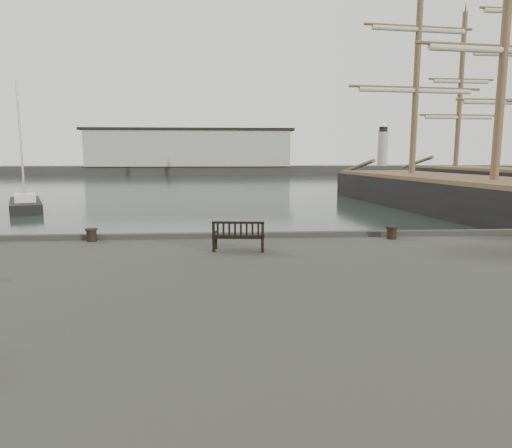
{
  "coord_description": "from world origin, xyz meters",
  "views": [
    {
      "loc": [
        0.07,
        -16.35,
        4.5
      ],
      "look_at": [
        1.17,
        -0.5,
        2.1
      ],
      "focal_mm": 32.0,
      "sensor_mm": 36.0,
      "label": 1
    }
  ],
  "objects_px": {
    "yacht_d": "(26,207)",
    "tall_ship_main": "(492,207)",
    "bollard_right": "(392,232)",
    "bench": "(239,242)",
    "tall_ship_far": "(495,186)",
    "bollard_left": "(92,235)"
  },
  "relations": [
    {
      "from": "yacht_d",
      "to": "tall_ship_main",
      "type": "height_order",
      "value": "tall_ship_main"
    },
    {
      "from": "bollard_right",
      "to": "bench",
      "type": "bearing_deg",
      "value": -162.71
    },
    {
      "from": "tall_ship_main",
      "to": "tall_ship_far",
      "type": "xyz_separation_m",
      "value": [
        12.38,
        19.87,
        0.11
      ]
    },
    {
      "from": "bench",
      "to": "bollard_right",
      "type": "bearing_deg",
      "value": 23.95
    },
    {
      "from": "bench",
      "to": "bollard_left",
      "type": "distance_m",
      "value": 5.4
    },
    {
      "from": "yacht_d",
      "to": "tall_ship_main",
      "type": "distance_m",
      "value": 36.61
    },
    {
      "from": "bench",
      "to": "yacht_d",
      "type": "distance_m",
      "value": 30.3
    },
    {
      "from": "yacht_d",
      "to": "tall_ship_main",
      "type": "xyz_separation_m",
      "value": [
        35.85,
        -7.38,
        0.55
      ]
    },
    {
      "from": "yacht_d",
      "to": "tall_ship_far",
      "type": "xyz_separation_m",
      "value": [
        48.23,
        12.49,
        0.66
      ]
    },
    {
      "from": "yacht_d",
      "to": "bollard_left",
      "type": "bearing_deg",
      "value": -86.17
    },
    {
      "from": "bench",
      "to": "tall_ship_far",
      "type": "bearing_deg",
      "value": 56.87
    },
    {
      "from": "bench",
      "to": "tall_ship_main",
      "type": "relative_size",
      "value": 0.04
    },
    {
      "from": "tall_ship_far",
      "to": "bollard_right",
      "type": "bearing_deg",
      "value": -127.77
    },
    {
      "from": "bollard_right",
      "to": "bollard_left",
      "type": "bearing_deg",
      "value": 178.54
    },
    {
      "from": "bench",
      "to": "bollard_left",
      "type": "xyz_separation_m",
      "value": [
        -5.02,
        1.98,
        -0.07
      ]
    },
    {
      "from": "bollard_right",
      "to": "tall_ship_main",
      "type": "xyz_separation_m",
      "value": [
        13.39,
        15.96,
        -1.0
      ]
    },
    {
      "from": "bollard_left",
      "to": "yacht_d",
      "type": "bearing_deg",
      "value": 117.38
    },
    {
      "from": "bollard_left",
      "to": "tall_ship_far",
      "type": "xyz_separation_m",
      "value": [
        36.28,
        35.56,
        -0.89
      ]
    },
    {
      "from": "bollard_right",
      "to": "tall_ship_far",
      "type": "bearing_deg",
      "value": 54.28
    },
    {
      "from": "bollard_left",
      "to": "tall_ship_main",
      "type": "height_order",
      "value": "tall_ship_main"
    },
    {
      "from": "bollard_right",
      "to": "yacht_d",
      "type": "bearing_deg",
      "value": 133.9
    },
    {
      "from": "bollard_left",
      "to": "bollard_right",
      "type": "relative_size",
      "value": 0.97
    }
  ]
}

